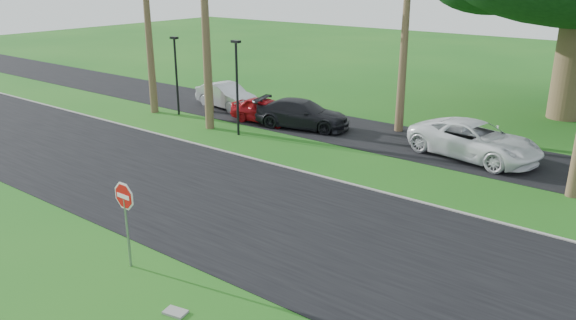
% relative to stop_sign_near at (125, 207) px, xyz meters
% --- Properties ---
extents(ground, '(120.00, 120.00, 0.00)m').
position_rel_stop_sign_near_xyz_m(ground, '(-0.50, 3.00, -1.77)').
color(ground, '#165615').
rests_on(ground, ground).
extents(road, '(120.00, 8.00, 0.02)m').
position_rel_stop_sign_near_xyz_m(road, '(-0.50, 5.00, -1.76)').
color(road, black).
rests_on(road, ground).
extents(parking_strip, '(120.00, 5.00, 0.02)m').
position_rel_stop_sign_near_xyz_m(parking_strip, '(-0.50, 15.50, -1.76)').
color(parking_strip, black).
rests_on(parking_strip, ground).
extents(curb, '(120.00, 0.12, 0.06)m').
position_rel_stop_sign_near_xyz_m(curb, '(-0.50, 9.05, -1.74)').
color(curb, gray).
rests_on(curb, ground).
extents(stop_sign_near, '(1.05, 0.07, 2.62)m').
position_rel_stop_sign_near_xyz_m(stop_sign_near, '(0.00, 0.00, 0.00)').
color(stop_sign_near, gray).
rests_on(stop_sign_near, ground).
extents(streetlight_left, '(0.45, 0.25, 4.34)m').
position_rel_stop_sign_near_xyz_m(streetlight_left, '(-12.00, 12.50, 0.72)').
color(streetlight_left, black).
rests_on(streetlight_left, ground).
extents(streetlight_right, '(0.45, 0.25, 4.64)m').
position_rel_stop_sign_near_xyz_m(streetlight_right, '(-6.50, 11.50, 0.88)').
color(streetlight_right, black).
rests_on(streetlight_right, ground).
extents(car_silver, '(4.58, 2.24, 1.45)m').
position_rel_stop_sign_near_xyz_m(car_silver, '(-10.89, 15.27, -1.05)').
color(car_silver, '#B1B4B9').
rests_on(car_silver, ground).
extents(car_red, '(4.01, 1.86, 1.33)m').
position_rel_stop_sign_near_xyz_m(car_red, '(-6.93, 14.11, -1.11)').
color(car_red, '#A50D14').
rests_on(car_red, ground).
extents(car_dark, '(5.30, 3.15, 1.44)m').
position_rel_stop_sign_near_xyz_m(car_dark, '(-4.75, 14.49, -1.05)').
color(car_dark, black).
rests_on(car_dark, ground).
extents(car_minivan, '(6.09, 3.64, 1.58)m').
position_rel_stop_sign_near_xyz_m(car_minivan, '(4.08, 15.08, -0.98)').
color(car_minivan, white).
rests_on(car_minivan, ground).
extents(utility_slab, '(0.61, 0.46, 0.06)m').
position_rel_stop_sign_near_xyz_m(utility_slab, '(2.70, -0.77, -1.74)').
color(utility_slab, gray).
rests_on(utility_slab, ground).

